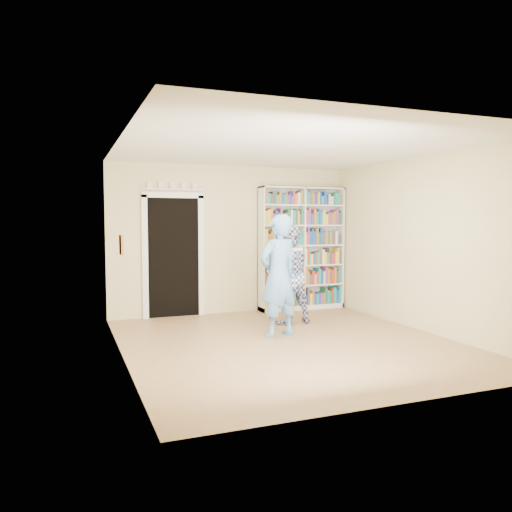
{
  "coord_description": "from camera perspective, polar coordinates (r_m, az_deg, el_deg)",
  "views": [
    {
      "loc": [
        -2.91,
        -6.23,
        1.71
      ],
      "look_at": [
        -0.15,
        0.9,
        1.16
      ],
      "focal_mm": 35.0,
      "sensor_mm": 36.0,
      "label": 1
    }
  ],
  "objects": [
    {
      "name": "wall_left",
      "position": [
        6.28,
        -15.11,
        0.69
      ],
      "size": [
        0.0,
        5.0,
        5.0
      ],
      "primitive_type": "plane",
      "rotation": [
        1.57,
        0.0,
        1.57
      ],
      "color": "beige",
      "rests_on": "floor"
    },
    {
      "name": "wall_back",
      "position": [
        9.21,
        -2.75,
        1.87
      ],
      "size": [
        4.5,
        0.0,
        4.5
      ],
      "primitive_type": "plane",
      "rotation": [
        1.57,
        0.0,
        0.0
      ],
      "color": "beige",
      "rests_on": "floor"
    },
    {
      "name": "floor",
      "position": [
        7.09,
        3.79,
        -9.85
      ],
      "size": [
        5.0,
        5.0,
        0.0
      ],
      "primitive_type": "plane",
      "color": "#947047",
      "rests_on": "ground"
    },
    {
      "name": "ceiling",
      "position": [
        6.95,
        3.89,
        12.3
      ],
      "size": [
        5.0,
        5.0,
        0.0
      ],
      "primitive_type": "plane",
      "rotation": [
        3.14,
        0.0,
        0.0
      ],
      "color": "white",
      "rests_on": "wall_back"
    },
    {
      "name": "doorway",
      "position": [
        8.91,
        -9.43,
        0.64
      ],
      "size": [
        1.1,
        0.08,
        2.43
      ],
      "color": "black",
      "rests_on": "floor"
    },
    {
      "name": "paper_sheet",
      "position": [
        8.09,
        4.74,
        -0.19
      ],
      "size": [
        0.23,
        0.07,
        0.33
      ],
      "primitive_type": "cube",
      "rotation": [
        0.0,
        0.0,
        0.25
      ],
      "color": "white",
      "rests_on": "man_plaid"
    },
    {
      "name": "wall_art",
      "position": [
        6.48,
        -15.14,
        1.23
      ],
      "size": [
        0.03,
        0.25,
        0.25
      ],
      "primitive_type": "cube",
      "color": "maroon",
      "rests_on": "wall_left"
    },
    {
      "name": "wall_right",
      "position": [
        8.1,
        18.43,
        1.36
      ],
      "size": [
        0.0,
        5.0,
        5.0
      ],
      "primitive_type": "plane",
      "rotation": [
        1.57,
        0.0,
        -1.57
      ],
      "color": "beige",
      "rests_on": "floor"
    },
    {
      "name": "man_blue",
      "position": [
        7.32,
        2.6,
        -2.26
      ],
      "size": [
        0.75,
        0.6,
        1.8
      ],
      "primitive_type": "imported",
      "rotation": [
        0.0,
        0.0,
        3.42
      ],
      "color": "#609AD6",
      "rests_on": "floor"
    },
    {
      "name": "bookshelf",
      "position": [
        9.59,
        5.22,
        0.92
      ],
      "size": [
        1.7,
        0.32,
        2.33
      ],
      "rotation": [
        0.0,
        0.0,
        0.2
      ],
      "color": "white",
      "rests_on": "floor"
    },
    {
      "name": "man_plaid",
      "position": [
        8.24,
        3.7,
        -2.14
      ],
      "size": [
        0.87,
        0.72,
        1.63
      ],
      "primitive_type": "imported",
      "rotation": [
        0.0,
        0.0,
        3.28
      ],
      "color": "navy",
      "rests_on": "floor"
    }
  ]
}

